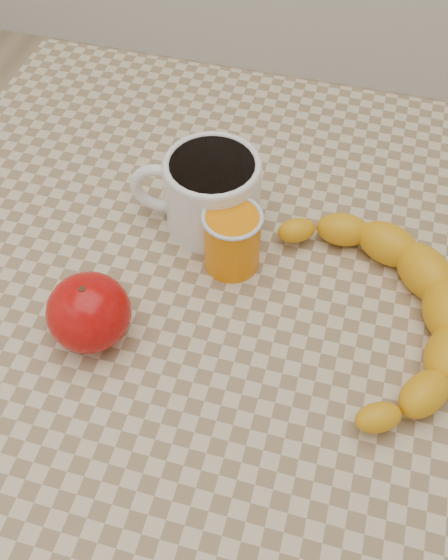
% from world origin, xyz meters
% --- Properties ---
extents(ground, '(3.00, 3.00, 0.00)m').
position_xyz_m(ground, '(0.00, 0.00, 0.00)').
color(ground, tan).
rests_on(ground, ground).
extents(table, '(0.80, 0.80, 0.75)m').
position_xyz_m(table, '(0.00, 0.00, 0.66)').
color(table, '#C3AE8A').
rests_on(table, ground).
extents(coffee_mug, '(0.16, 0.12, 0.09)m').
position_xyz_m(coffee_mug, '(-0.04, 0.10, 0.80)').
color(coffee_mug, white).
rests_on(coffee_mug, table).
extents(orange_juice_glass, '(0.07, 0.07, 0.08)m').
position_xyz_m(orange_juice_glass, '(-0.00, 0.04, 0.79)').
color(orange_juice_glass, orange).
rests_on(orange_juice_glass, table).
extents(apple, '(0.09, 0.09, 0.08)m').
position_xyz_m(apple, '(-0.11, -0.09, 0.79)').
color(apple, '#A00509').
rests_on(apple, table).
extents(banana, '(0.41, 0.45, 0.05)m').
position_xyz_m(banana, '(0.16, 0.00, 0.78)').
color(banana, gold).
rests_on(banana, table).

